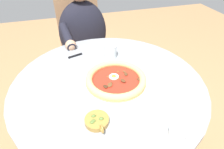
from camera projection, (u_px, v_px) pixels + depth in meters
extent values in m
cylinder|color=gray|center=(108.00, 84.00, 0.94)|extent=(0.94, 0.94, 0.04)
cylinder|color=gray|center=(109.00, 128.00, 1.16)|extent=(0.08, 0.08, 0.69)
cylinder|color=white|center=(116.00, 82.00, 0.92)|extent=(0.32, 0.32, 0.01)
cylinder|color=#E0B26B|center=(116.00, 81.00, 0.91)|extent=(0.29, 0.29, 0.01)
torus|color=#E0B26B|center=(116.00, 79.00, 0.90)|extent=(0.29, 0.29, 0.03)
cylinder|color=red|center=(116.00, 80.00, 0.91)|extent=(0.27, 0.27, 0.00)
cylinder|color=white|center=(114.00, 77.00, 0.92)|extent=(0.05, 0.05, 0.00)
ellipsoid|color=yellow|center=(114.00, 77.00, 0.92)|extent=(0.02, 0.02, 0.02)
ellipsoid|color=#3D2314|center=(111.00, 83.00, 0.88)|extent=(0.02, 0.02, 0.01)
ellipsoid|color=#3D2314|center=(105.00, 86.00, 0.86)|extent=(0.03, 0.03, 0.01)
ellipsoid|color=#4C2D19|center=(139.00, 79.00, 0.90)|extent=(0.03, 0.03, 0.01)
ellipsoid|color=brown|center=(110.00, 85.00, 0.87)|extent=(0.04, 0.04, 0.01)
ellipsoid|color=#4C2D19|center=(126.00, 75.00, 0.93)|extent=(0.03, 0.03, 0.01)
ellipsoid|color=brown|center=(124.00, 72.00, 0.95)|extent=(0.02, 0.03, 0.01)
ellipsoid|color=#4C2D19|center=(123.00, 81.00, 0.89)|extent=(0.03, 0.04, 0.01)
ellipsoid|color=#2D6B28|center=(118.00, 79.00, 0.91)|extent=(0.01, 0.01, 0.00)
ellipsoid|color=#2D6B28|center=(118.00, 71.00, 0.95)|extent=(0.01, 0.01, 0.00)
ellipsoid|color=#2D6B28|center=(109.00, 76.00, 0.92)|extent=(0.01, 0.01, 0.00)
cylinder|color=silver|center=(110.00, 51.00, 1.08)|extent=(0.07, 0.07, 0.08)
cylinder|color=silver|center=(110.00, 56.00, 1.10)|extent=(0.06, 0.06, 0.01)
cube|color=silver|center=(58.00, 61.00, 1.07)|extent=(0.12, 0.04, 0.00)
cube|color=black|center=(75.00, 56.00, 1.11)|extent=(0.09, 0.04, 0.01)
cylinder|color=white|center=(177.00, 133.00, 0.67)|extent=(0.06, 0.06, 0.03)
cylinder|color=olive|center=(178.00, 132.00, 0.67)|extent=(0.05, 0.05, 0.01)
cylinder|color=olive|center=(97.00, 121.00, 0.72)|extent=(0.09, 0.09, 0.02)
torus|color=olive|center=(102.00, 129.00, 0.67)|extent=(0.01, 0.03, 0.03)
ellipsoid|color=#516B2D|center=(92.00, 123.00, 0.70)|extent=(0.02, 0.02, 0.02)
ellipsoid|color=#516B2D|center=(101.00, 119.00, 0.72)|extent=(0.02, 0.02, 0.02)
ellipsoid|color=#516B2D|center=(94.00, 116.00, 0.73)|extent=(0.02, 0.02, 0.02)
ellipsoid|color=#516B2D|center=(101.00, 119.00, 0.72)|extent=(0.02, 0.02, 0.02)
ellipsoid|color=#516B2D|center=(94.00, 121.00, 0.71)|extent=(0.02, 0.02, 0.02)
cube|color=#BCBCC1|center=(45.00, 96.00, 0.84)|extent=(0.17, 0.06, 0.00)
cube|color=#282833|center=(88.00, 79.00, 1.77)|extent=(0.35, 0.29, 0.45)
ellipsoid|color=black|center=(83.00, 32.00, 1.48)|extent=(0.38, 0.23, 0.49)
cylinder|color=black|center=(67.00, 36.00, 1.24)|extent=(0.09, 0.27, 0.10)
sphere|color=tan|center=(71.00, 45.00, 1.18)|extent=(0.07, 0.07, 0.07)
cube|color=#957050|center=(85.00, 56.00, 1.67)|extent=(0.41, 0.41, 0.02)
cube|color=#957050|center=(78.00, 24.00, 1.68)|extent=(0.36, 0.03, 0.44)
cylinder|color=#8E6B4C|center=(71.00, 92.00, 1.63)|extent=(0.02, 0.02, 0.43)
cylinder|color=#8E6B4C|center=(110.00, 84.00, 1.72)|extent=(0.02, 0.02, 0.43)
cylinder|color=#8E6B4C|center=(66.00, 69.00, 1.90)|extent=(0.02, 0.02, 0.43)
cylinder|color=#8E6B4C|center=(100.00, 63.00, 1.99)|extent=(0.02, 0.02, 0.43)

